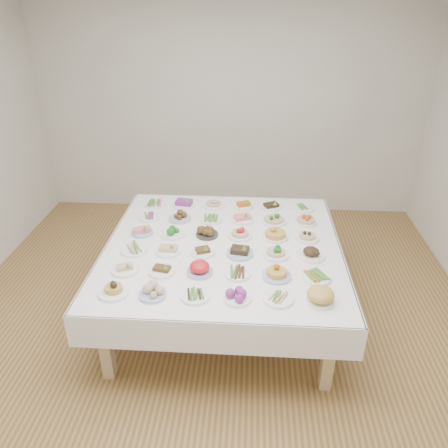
# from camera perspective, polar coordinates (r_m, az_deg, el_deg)

# --- Properties ---
(room_envelope) EXTENTS (5.02, 5.02, 2.81)m
(room_envelope) POSITION_cam_1_polar(r_m,az_deg,el_deg) (3.29, -1.80, 12.11)
(room_envelope) COLOR #A27543
(room_envelope) RESTS_ON ground
(display_table) EXTENTS (2.09, 2.09, 0.75)m
(display_table) POSITION_cam_1_polar(r_m,az_deg,el_deg) (3.92, -0.14, -3.60)
(display_table) COLOR white
(display_table) RESTS_ON ground
(dish_0) EXTENTS (0.23, 0.23, 0.12)m
(dish_0) POSITION_cam_1_polar(r_m,az_deg,el_deg) (3.36, -14.25, -8.11)
(dish_0) COLOR white
(dish_0) RESTS_ON display_table
(dish_1) EXTENTS (0.20, 0.20, 0.10)m
(dish_1) POSITION_cam_1_polar(r_m,az_deg,el_deg) (3.29, -9.32, -8.65)
(dish_1) COLOR #4C66B2
(dish_1) RESTS_ON display_table
(dish_2) EXTENTS (0.21, 0.21, 0.05)m
(dish_2) POSITION_cam_1_polar(r_m,az_deg,el_deg) (3.25, -3.75, -9.27)
(dish_2) COLOR white
(dish_2) RESTS_ON display_table
(dish_3) EXTENTS (0.20, 0.20, 0.10)m
(dish_3) POSITION_cam_1_polar(r_m,az_deg,el_deg) (3.21, 1.75, -9.23)
(dish_3) COLOR white
(dish_3) RESTS_ON display_table
(dish_4) EXTENTS (0.22, 0.22, 0.05)m
(dish_4) POSITION_cam_1_polar(r_m,az_deg,el_deg) (3.24, 7.05, -9.53)
(dish_4) COLOR white
(dish_4) RESTS_ON display_table
(dish_5) EXTENTS (0.20, 0.20, 0.13)m
(dish_5) POSITION_cam_1_polar(r_m,az_deg,el_deg) (3.25, 12.49, -9.02)
(dish_5) COLOR white
(dish_5) RESTS_ON display_table
(dish_6) EXTENTS (0.22, 0.22, 0.09)m
(dish_6) POSITION_cam_1_polar(r_m,az_deg,el_deg) (3.60, -12.81, -5.57)
(dish_6) COLOR white
(dish_6) RESTS_ON display_table
(dish_7) EXTENTS (0.21, 0.21, 0.09)m
(dish_7) POSITION_cam_1_polar(r_m,az_deg,el_deg) (3.53, -8.12, -5.80)
(dish_7) COLOR white
(dish_7) RESTS_ON display_table
(dish_8) EXTENTS (0.21, 0.21, 0.12)m
(dish_8) POSITION_cam_1_polar(r_m,az_deg,el_deg) (3.48, -3.21, -5.69)
(dish_8) COLOR #4C66B2
(dish_8) RESTS_ON display_table
(dish_9) EXTENTS (0.20, 0.20, 0.05)m
(dish_9) POSITION_cam_1_polar(r_m,az_deg,el_deg) (3.47, 1.76, -6.41)
(dish_9) COLOR white
(dish_9) RESTS_ON display_table
(dish_10) EXTENTS (0.24, 0.23, 0.14)m
(dish_10) POSITION_cam_1_polar(r_m,az_deg,el_deg) (3.45, 6.91, -5.98)
(dish_10) COLOR #4C66B2
(dish_10) RESTS_ON display_table
(dish_11) EXTENTS (0.24, 0.23, 0.06)m
(dish_11) POSITION_cam_1_polar(r_m,az_deg,el_deg) (3.51, 11.95, -6.63)
(dish_11) COLOR white
(dish_11) RESTS_ON display_table
(dish_12) EXTENTS (0.25, 0.23, 0.06)m
(dish_12) POSITION_cam_1_polar(r_m,az_deg,el_deg) (3.85, -11.62, -3.17)
(dish_12) COLOR white
(dish_12) RESTS_ON display_table
(dish_13) EXTENTS (0.21, 0.21, 0.09)m
(dish_13) POSITION_cam_1_polar(r_m,az_deg,el_deg) (3.78, -7.27, -3.24)
(dish_13) COLOR white
(dish_13) RESTS_ON display_table
(dish_14) EXTENTS (0.20, 0.20, 0.08)m
(dish_14) POSITION_cam_1_polar(r_m,az_deg,el_deg) (3.74, -2.80, -3.54)
(dish_14) COLOR white
(dish_14) RESTS_ON display_table
(dish_15) EXTENTS (0.23, 0.23, 0.10)m
(dish_15) POSITION_cam_1_polar(r_m,az_deg,el_deg) (3.72, 2.09, -3.45)
(dish_15) COLOR #4C66B2
(dish_15) RESTS_ON display_table
(dish_16) EXTENTS (0.22, 0.22, 0.13)m
(dish_16) POSITION_cam_1_polar(r_m,az_deg,el_deg) (3.72, 6.81, -3.30)
(dish_16) COLOR white
(dish_16) RESTS_ON display_table
(dish_17) EXTENTS (0.23, 0.23, 0.12)m
(dish_17) POSITION_cam_1_polar(r_m,az_deg,el_deg) (3.76, 11.31, -3.48)
(dish_17) COLOR white
(dish_17) RESTS_ON display_table
(dish_18) EXTENTS (0.20, 0.20, 0.09)m
(dish_18) POSITION_cam_1_polar(r_m,az_deg,el_deg) (4.11, -10.65, -0.78)
(dish_18) COLOR #4C66B2
(dish_18) RESTS_ON display_table
(dish_19) EXTENTS (0.23, 0.23, 0.10)m
(dish_19) POSITION_cam_1_polar(r_m,az_deg,el_deg) (4.04, -6.63, -0.87)
(dish_19) COLOR white
(dish_19) RESTS_ON display_table
(dish_20) EXTENTS (0.21, 0.21, 0.10)m
(dish_20) POSITION_cam_1_polar(r_m,az_deg,el_deg) (4.00, -2.24, -0.98)
(dish_20) COLOR #2F2C29
(dish_20) RESTS_ON display_table
(dish_21) EXTENTS (0.22, 0.22, 0.12)m
(dish_21) POSITION_cam_1_polar(r_m,az_deg,el_deg) (3.98, 2.10, -0.98)
(dish_21) COLOR white
(dish_21) RESTS_ON display_table
(dish_22) EXTENTS (0.22, 0.22, 0.13)m
(dish_22) POSITION_cam_1_polar(r_m,az_deg,el_deg) (3.98, 6.74, -1.06)
(dish_22) COLOR white
(dish_22) RESTS_ON display_table
(dish_23) EXTENTS (0.21, 0.21, 0.10)m
(dish_23) POSITION_cam_1_polar(r_m,az_deg,el_deg) (4.01, 10.82, -1.44)
(dish_23) COLOR white
(dish_23) RESTS_ON display_table
(dish_24) EXTENTS (0.21, 0.21, 0.05)m
(dish_24) POSITION_cam_1_polar(r_m,az_deg,el_deg) (4.38, -9.72, 0.96)
(dish_24) COLOR white
(dish_24) RESTS_ON display_table
(dish_25) EXTENTS (0.22, 0.22, 0.09)m
(dish_25) POSITION_cam_1_polar(r_m,az_deg,el_deg) (4.31, -5.81, 1.05)
(dish_25) COLOR #4C66B2
(dish_25) RESTS_ON display_table
(dish_26) EXTENTS (0.22, 0.22, 0.05)m
(dish_26) POSITION_cam_1_polar(r_m,az_deg,el_deg) (4.28, -1.73, 0.71)
(dish_26) COLOR white
(dish_26) RESTS_ON display_table
(dish_27) EXTENTS (0.22, 0.22, 0.09)m
(dish_27) POSITION_cam_1_polar(r_m,az_deg,el_deg) (4.27, 2.42, 0.81)
(dish_27) COLOR white
(dish_27) RESTS_ON display_table
(dish_28) EXTENTS (0.23, 0.23, 0.14)m
(dish_28) POSITION_cam_1_polar(r_m,az_deg,el_deg) (4.25, 6.54, 0.97)
(dish_28) COLOR white
(dish_28) RESTS_ON display_table
(dish_29) EXTENTS (0.20, 0.20, 0.12)m
(dish_29) POSITION_cam_1_polar(r_m,az_deg,el_deg) (4.29, 10.63, 0.76)
(dish_29) COLOR white
(dish_29) RESTS_ON display_table
(dish_30) EXTENTS (0.22, 0.22, 0.05)m
(dish_30) POSITION_cam_1_polar(r_m,az_deg,el_deg) (4.64, -9.00, 2.69)
(dish_30) COLOR white
(dish_30) RESTS_ON display_table
(dish_31) EXTENTS (0.22, 0.22, 0.11)m
(dish_31) POSITION_cam_1_polar(r_m,az_deg,el_deg) (4.57, -5.24, 2.85)
(dish_31) COLOR white
(dish_31) RESTS_ON display_table
(dish_32) EXTENTS (0.22, 0.22, 0.12)m
(dish_32) POSITION_cam_1_polar(r_m,az_deg,el_deg) (4.55, -1.35, 2.89)
(dish_32) COLOR white
(dish_32) RESTS_ON display_table
(dish_33) EXTENTS (0.20, 0.20, 0.08)m
(dish_33) POSITION_cam_1_polar(r_m,az_deg,el_deg) (4.54, 2.56, 2.50)
(dish_33) COLOR white
(dish_33) RESTS_ON display_table
(dish_34) EXTENTS (0.20, 0.20, 0.09)m
(dish_34) POSITION_cam_1_polar(r_m,az_deg,el_deg) (4.54, 6.19, 2.50)
(dish_34) COLOR white
(dish_34) RESTS_ON display_table
(dish_35) EXTENTS (0.23, 0.23, 0.05)m
(dish_35) POSITION_cam_1_polar(r_m,az_deg,el_deg) (4.58, 10.16, 2.14)
(dish_35) COLOR white
(dish_35) RESTS_ON display_table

